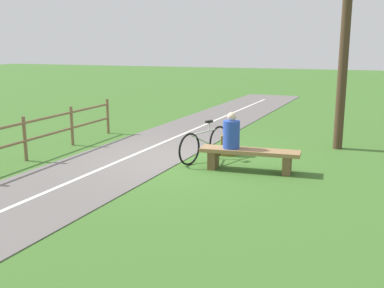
% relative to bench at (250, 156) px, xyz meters
% --- Properties ---
extents(ground_plane, '(80.00, 80.00, 0.00)m').
position_rel_bench_xyz_m(ground_plane, '(1.76, -0.40, -0.33)').
color(ground_plane, '#3D6B28').
extents(paved_path, '(4.37, 36.08, 0.02)m').
position_rel_bench_xyz_m(paved_path, '(3.06, 3.60, -0.32)').
color(paved_path, '#66605E').
rests_on(paved_path, ground_plane).
extents(path_centre_line, '(1.69, 31.97, 0.00)m').
position_rel_bench_xyz_m(path_centre_line, '(3.06, 3.60, -0.31)').
color(path_centre_line, silver).
rests_on(path_centre_line, paved_path).
extents(bench, '(2.08, 0.60, 0.46)m').
position_rel_bench_xyz_m(bench, '(0.00, 0.00, 0.00)').
color(bench, '#937047').
rests_on(bench, ground_plane).
extents(person_seated, '(0.37, 0.37, 0.75)m').
position_rel_bench_xyz_m(person_seated, '(0.39, 0.03, 0.45)').
color(person_seated, '#2847B7').
rests_on(person_seated, bench).
extents(bicycle, '(0.60, 1.73, 0.89)m').
position_rel_bench_xyz_m(bicycle, '(1.16, -0.51, 0.05)').
color(bicycle, black).
rests_on(bicycle, ground_plane).
extents(backpack, '(0.39, 0.32, 0.48)m').
position_rel_bench_xyz_m(backpack, '(0.80, -1.16, -0.09)').
color(backpack, olive).
rests_on(backpack, ground_plane).
extents(tree_by_path, '(1.50, 1.51, 4.97)m').
position_rel_bench_xyz_m(tree_by_path, '(-1.58, -2.83, 1.99)').
color(tree_by_path, '#473323').
rests_on(tree_by_path, ground_plane).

